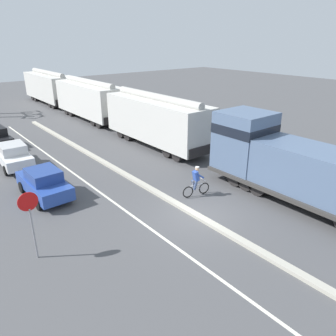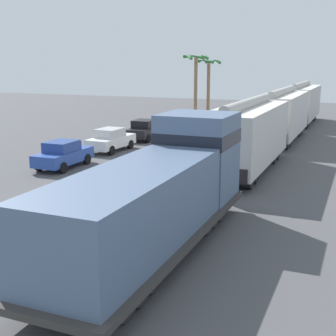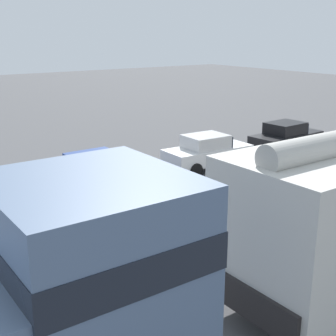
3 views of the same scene
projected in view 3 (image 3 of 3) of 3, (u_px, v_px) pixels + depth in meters
The scene contains 6 objects.
median_curb at pixel (150, 237), 14.48m from camera, with size 0.36×36.00×0.16m, color #B2AD9E.
lane_stripe at pixel (112, 216), 16.37m from camera, with size 0.14×36.00×0.01m, color silver.
parked_car_blue at pixel (97, 173), 18.57m from camera, with size 1.90×4.23×1.62m.
parked_car_white at pixel (207, 152), 21.80m from camera, with size 1.96×4.26×1.62m.
parked_car_black at pixel (286, 137), 24.75m from camera, with size 1.99×4.28×1.62m.
cyclist at pixel (26, 279), 10.61m from camera, with size 1.69×0.54×1.71m.
Camera 3 is at (11.14, -1.26, 6.22)m, focal length 50.00 mm.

